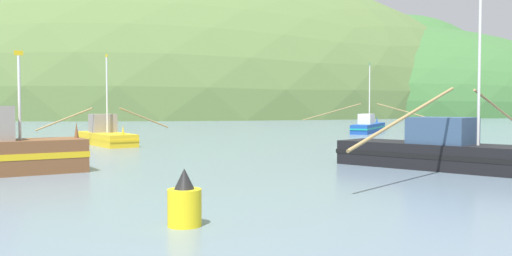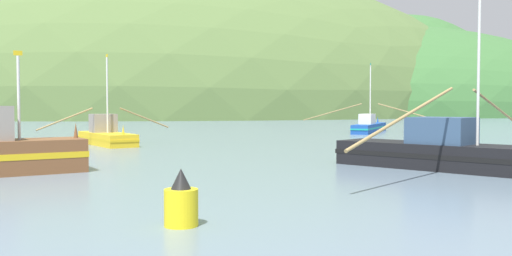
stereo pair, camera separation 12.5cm
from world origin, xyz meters
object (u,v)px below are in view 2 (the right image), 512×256
Objects in this scene: fishing_boat_blue at (369,126)px; fishing_boat_black at (459,153)px; fishing_boat_yellow at (106,136)px; fishing_boat_brown at (6,152)px; channel_buoy at (181,203)px.

fishing_boat_black is at bearing -162.46° from fishing_boat_blue.
fishing_boat_brown is at bearing -31.95° from fishing_boat_yellow.
fishing_boat_yellow is at bearing -176.37° from fishing_boat_black.
fishing_boat_black is 1.71× the size of fishing_boat_yellow.
channel_buoy is at bearing -14.84° from fishing_boat_yellow.
fishing_boat_brown is 4.72× the size of channel_buoy.
channel_buoy is at bearing -174.21° from fishing_boat_blue.
fishing_boat_blue reaches higher than fishing_boat_brown.
fishing_boat_brown is 13.31m from channel_buoy.
fishing_boat_black is 11.67× the size of channel_buoy.
fishing_boat_blue is 8.50× the size of channel_buoy.
fishing_boat_blue is (27.89, 11.41, -0.01)m from fishing_boat_yellow.
fishing_boat_black is 2.47× the size of fishing_boat_brown.
fishing_boat_blue is 48.15m from channel_buoy.
fishing_boat_blue is at bearing 56.67° from channel_buoy.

